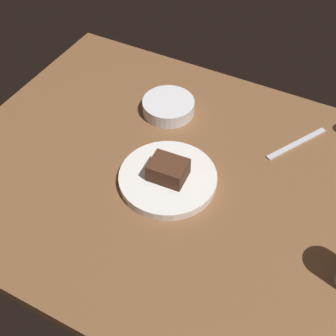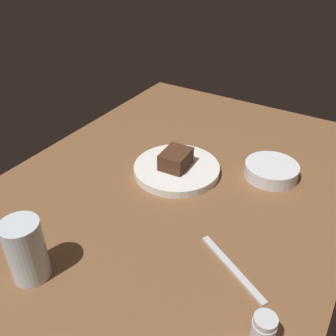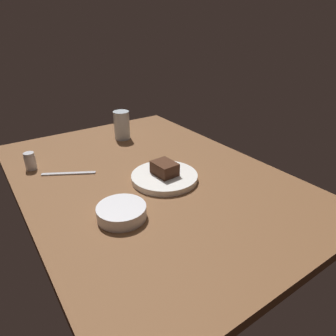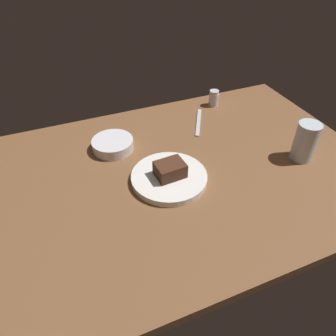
# 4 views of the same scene
# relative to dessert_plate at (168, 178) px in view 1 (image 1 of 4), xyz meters

# --- Properties ---
(dining_table) EXTENTS (1.20, 0.84, 0.03)m
(dining_table) POSITION_rel_dessert_plate_xyz_m (-0.07, -0.03, -0.03)
(dining_table) COLOR brown
(dining_table) RESTS_ON ground
(dessert_plate) EXTENTS (0.23, 0.23, 0.02)m
(dessert_plate) POSITION_rel_dessert_plate_xyz_m (0.00, 0.00, 0.00)
(dessert_plate) COLOR white
(dessert_plate) RESTS_ON dining_table
(chocolate_cake_slice) EXTENTS (0.09, 0.07, 0.04)m
(chocolate_cake_slice) POSITION_rel_dessert_plate_xyz_m (-0.00, 0.00, 0.03)
(chocolate_cake_slice) COLOR #472819
(chocolate_cake_slice) RESTS_ON dessert_plate
(side_bowl) EXTENTS (0.14, 0.14, 0.04)m
(side_bowl) POSITION_rel_dessert_plate_xyz_m (0.11, -0.22, 0.01)
(side_bowl) COLOR silver
(side_bowl) RESTS_ON dining_table
(butter_knife) EXTENTS (0.11, 0.17, 0.01)m
(butter_knife) POSITION_rel_dessert_plate_xyz_m (-0.23, -0.26, -0.01)
(butter_knife) COLOR silver
(butter_knife) RESTS_ON dining_table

